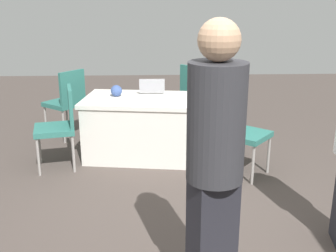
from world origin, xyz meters
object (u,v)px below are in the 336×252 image
Objects in this scene: laptop_silver at (152,93)px; yarn_ball at (116,91)px; chair_back_row at (197,92)px; person_attendee_browsing at (215,157)px; chair_tucked_right at (241,127)px; table_foreground at (153,127)px; chair_by_pillar at (67,99)px; chair_near_front at (60,123)px; chair_tucked_left at (216,104)px; scissors_red at (197,99)px.

laptop_silver is 0.44m from yarn_ball.
chair_back_row is 3.84m from person_attendee_browsing.
person_attendee_browsing is at bearing 23.77° from chair_tucked_right.
laptop_silver is at bearing -82.65° from table_foreground.
chair_by_pillar is at bearing -80.84° from chair_tucked_right.
chair_near_front is at bearing 34.45° from yarn_ball.
laptop_silver is at bearing -82.21° from chair_near_front.
chair_tucked_left is at bearing -132.61° from chair_tucked_right.
chair_tucked_left is 2.05m from chair_by_pillar.
chair_back_row is at bearing -119.09° from table_foreground.
scissors_red is at bearing -66.18° from chair_tucked_left.
table_foreground is 0.42m from laptop_silver.
chair_tucked_right reaches higher than table_foreground.
chair_tucked_right is at bearing 108.16° from scissors_red.
chair_tucked_left reaches higher than yarn_ball.
chair_back_row reaches higher than chair_near_front.
chair_by_pillar reaches higher than table_foreground.
person_attendee_browsing is (0.49, 3.05, 0.48)m from chair_tucked_left.
chair_back_row is (0.18, -0.75, -0.00)m from chair_tucked_left.
person_attendee_browsing reaches higher than chair_tucked_right.
chair_tucked_right is 5.26× the size of scissors_red.
chair_back_row is at bearing -129.71° from chair_tucked_right.
chair_tucked_left is 0.95m from laptop_silver.
chair_near_front reaches higher than scissors_red.
table_foreground is at bearing -83.83° from chair_by_pillar.
chair_tucked_right is at bearing -109.33° from chair_near_front.
chair_tucked_left reaches higher than scissors_red.
table_foreground is 9.83× the size of scissors_red.
chair_back_row reaches higher than scissors_red.
table_foreground is 5.53× the size of laptop_silver.
scissors_red is (0.43, -0.49, 0.21)m from chair_tucked_right.
chair_by_pillar is 1.91m from scissors_red.
chair_near_front is 5.27× the size of scissors_red.
chair_tucked_right is 1.19m from laptop_silver.
chair_tucked_right is (-2.03, 0.24, -0.00)m from chair_near_front.
person_attendee_browsing is at bearing -160.89° from chair_near_front.
table_foreground is 0.65m from scissors_red.
chair_back_row is 5.28× the size of scissors_red.
yarn_ball reaches higher than table_foreground.
chair_by_pillar reaches higher than chair_tucked_right.
scissors_red is (-0.53, 0.07, 0.37)m from table_foreground.
chair_tucked_left is at bearing -145.57° from scissors_red.
laptop_silver is at bearing 175.50° from yarn_ball.
laptop_silver is 2.30× the size of yarn_ball.
chair_by_pillar is 1.02× the size of chair_back_row.
person_attendee_browsing reaches higher than chair_by_pillar.
chair_tucked_right is at bearing 154.74° from yarn_ball.
laptop_silver is at bearing -81.16° from chair_by_pillar.
chair_by_pillar is (2.03, -0.31, 0.01)m from chair_tucked_left.
chair_by_pillar is at bearing -32.27° from table_foreground.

